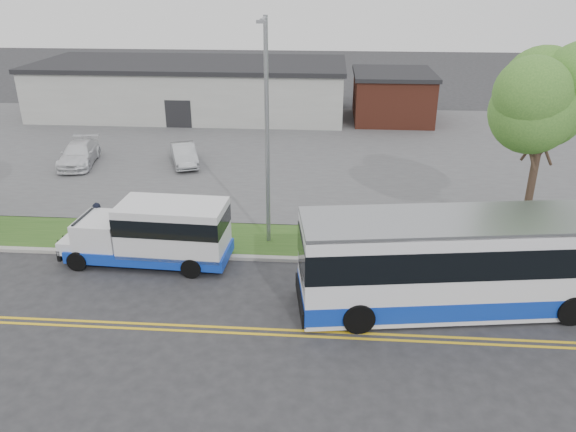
# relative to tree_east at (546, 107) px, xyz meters

# --- Properties ---
(ground) EXTENTS (140.00, 140.00, 0.00)m
(ground) POSITION_rel_tree_east_xyz_m (-14.00, -3.00, -6.20)
(ground) COLOR #28282B
(ground) RESTS_ON ground
(lane_line_north) EXTENTS (70.00, 0.12, 0.01)m
(lane_line_north) POSITION_rel_tree_east_xyz_m (-14.00, -6.85, -6.20)
(lane_line_north) COLOR gold
(lane_line_north) RESTS_ON ground
(lane_line_south) EXTENTS (70.00, 0.12, 0.01)m
(lane_line_south) POSITION_rel_tree_east_xyz_m (-14.00, -7.15, -6.20)
(lane_line_south) COLOR gold
(lane_line_south) RESTS_ON ground
(curb) EXTENTS (80.00, 0.30, 0.15)m
(curb) POSITION_rel_tree_east_xyz_m (-14.00, -1.90, -6.13)
(curb) COLOR #9E9B93
(curb) RESTS_ON ground
(verge) EXTENTS (80.00, 3.30, 0.10)m
(verge) POSITION_rel_tree_east_xyz_m (-14.00, -0.10, -6.15)
(verge) COLOR #284C19
(verge) RESTS_ON ground
(parking_lot) EXTENTS (80.00, 25.00, 0.10)m
(parking_lot) POSITION_rel_tree_east_xyz_m (-14.00, 14.00, -6.15)
(parking_lot) COLOR #4C4C4F
(parking_lot) RESTS_ON ground
(commercial_building) EXTENTS (25.40, 10.40, 4.35)m
(commercial_building) POSITION_rel_tree_east_xyz_m (-20.00, 24.00, -4.02)
(commercial_building) COLOR #9E9E99
(commercial_building) RESTS_ON ground
(brick_wing) EXTENTS (6.30, 7.30, 3.90)m
(brick_wing) POSITION_rel_tree_east_xyz_m (-3.50, 23.00, -4.24)
(brick_wing) COLOR brown
(brick_wing) RESTS_ON ground
(tree_east) EXTENTS (5.20, 5.20, 8.33)m
(tree_east) POSITION_rel_tree_east_xyz_m (0.00, 0.00, 0.00)
(tree_east) COLOR #3A2820
(tree_east) RESTS_ON verge
(streetlight_near) EXTENTS (0.35, 1.53, 9.50)m
(streetlight_near) POSITION_rel_tree_east_xyz_m (-11.00, -0.27, -0.97)
(streetlight_near) COLOR gray
(streetlight_near) RESTS_ON verge
(shuttle_bus) EXTENTS (7.03, 2.62, 2.65)m
(shuttle_bus) POSITION_rel_tree_east_xyz_m (-15.29, -2.43, -4.79)
(shuttle_bus) COLOR #1037B3
(shuttle_bus) RESTS_ON ground
(transit_bus) EXTENTS (12.76, 4.57, 3.47)m
(transit_bus) POSITION_rel_tree_east_xyz_m (-3.14, -4.80, -4.45)
(transit_bus) COLOR white
(transit_bus) RESTS_ON ground
(pedestrian) EXTENTS (0.82, 0.67, 1.95)m
(pedestrian) POSITION_rel_tree_east_xyz_m (-18.31, -1.10, -5.13)
(pedestrian) COLOR black
(pedestrian) RESTS_ON verge
(parked_car_a) EXTENTS (2.66, 4.17, 1.30)m
(parked_car_a) POSITION_rel_tree_east_xyz_m (-17.37, 10.11, -5.46)
(parked_car_a) COLOR #A3A6AA
(parked_car_a) RESTS_ON parking_lot
(parked_car_b) EXTENTS (2.68, 4.95, 1.36)m
(parked_car_b) POSITION_rel_tree_east_xyz_m (-23.84, 9.62, -5.42)
(parked_car_b) COLOR silver
(parked_car_b) RESTS_ON parking_lot
(grocery_bag_left) EXTENTS (0.32, 0.32, 0.32)m
(grocery_bag_left) POSITION_rel_tree_east_xyz_m (-18.61, -1.35, -5.94)
(grocery_bag_left) COLOR white
(grocery_bag_left) RESTS_ON verge
(grocery_bag_right) EXTENTS (0.32, 0.32, 0.32)m
(grocery_bag_right) POSITION_rel_tree_east_xyz_m (-18.01, -0.85, -5.94)
(grocery_bag_right) COLOR white
(grocery_bag_right) RESTS_ON verge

